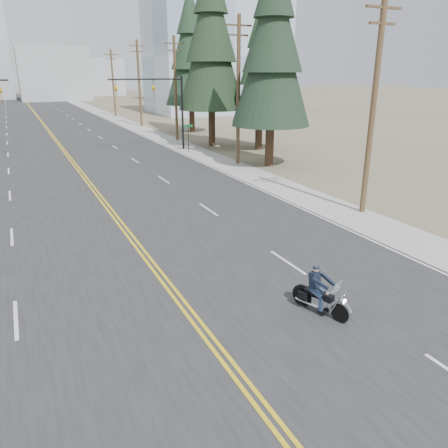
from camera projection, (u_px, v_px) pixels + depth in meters
ground_plane at (216, 348)px, 12.15m from camera, size 400.00×400.00×0.00m
road at (40, 119)px, 71.82m from camera, size 20.00×200.00×0.01m
sidewalk_right at (110, 117)px, 76.50m from camera, size 3.00×200.00×0.01m
traffic_mast_right at (162, 99)px, 41.46m from camera, size 7.10×0.26×7.00m
street_sign at (188, 133)px, 41.53m from camera, size 0.90×0.06×2.62m
utility_pole_a at (373, 104)px, 22.18m from camera, size 2.20×0.30×11.00m
utility_pole_b at (238, 90)px, 34.88m from camera, size 2.20×0.30×11.50m
utility_pole_c at (176, 88)px, 47.75m from camera, size 2.20×0.30×11.00m
utility_pole_d at (139, 83)px, 60.46m from camera, size 2.20×0.30×11.50m
utility_pole_e at (113, 82)px, 75.03m from camera, size 2.20×0.30×11.00m
glass_building at (216, 57)px, 81.57m from camera, size 24.00×16.00×20.00m
haze_bldg_b at (53, 74)px, 119.67m from camera, size 18.00×14.00×14.00m
haze_bldg_c at (182, 66)px, 119.26m from camera, size 16.00×12.00×18.00m
haze_bldg_e at (100, 77)px, 148.23m from camera, size 14.00×14.00×12.00m
motorcyclist at (322, 291)px, 13.66m from camera, size 1.45×2.17×1.56m
conifer_near at (273, 43)px, 32.90m from camera, size 6.18×6.18×16.36m
conifer_mid at (261, 65)px, 41.09m from camera, size 5.22×5.22×13.91m
conifer_tall at (211, 36)px, 42.41m from camera, size 6.69×6.69×18.58m
conifer_far at (190, 50)px, 53.21m from camera, size 6.42×6.42×17.21m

